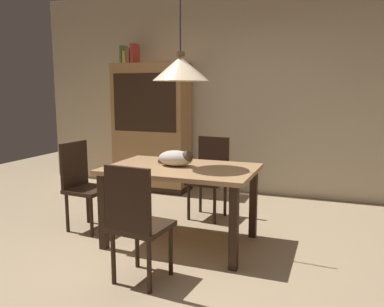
{
  "coord_description": "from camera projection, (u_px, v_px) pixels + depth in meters",
  "views": [
    {
      "loc": [
        1.3,
        -2.83,
        1.46
      ],
      "look_at": [
        -0.02,
        0.72,
        0.85
      ],
      "focal_mm": 36.52,
      "sensor_mm": 36.0,
      "label": 1
    }
  ],
  "objects": [
    {
      "name": "book_green_slim",
      "position": [
        124.0,
        55.0,
        5.72
      ],
      "size": [
        0.03,
        0.2,
        0.26
      ],
      "primitive_type": "cube",
      "color": "#427A4C",
      "rests_on": "hutch_bookcase"
    },
    {
      "name": "book_yellow_short",
      "position": [
        127.0,
        58.0,
        5.71
      ],
      "size": [
        0.04,
        0.2,
        0.18
      ],
      "primitive_type": "cube",
      "color": "gold",
      "rests_on": "hutch_bookcase"
    },
    {
      "name": "chair_left_side",
      "position": [
        82.0,
        182.0,
        4.12
      ],
      "size": [
        0.43,
        0.43,
        0.93
      ],
      "color": "black",
      "rests_on": "ground"
    },
    {
      "name": "cat_sleeping",
      "position": [
        177.0,
        158.0,
        3.71
      ],
      "size": [
        0.39,
        0.22,
        0.16
      ],
      "color": "beige",
      "rests_on": "dining_table"
    },
    {
      "name": "pendant_lamp",
      "position": [
        181.0,
        68.0,
        3.54
      ],
      "size": [
        0.52,
        0.52,
        1.3
      ],
      "color": "beige"
    },
    {
      "name": "book_brown_thick",
      "position": [
        131.0,
        56.0,
        5.68
      ],
      "size": [
        0.06,
        0.24,
        0.22
      ],
      "primitive_type": "cube",
      "color": "brown",
      "rests_on": "hutch_bookcase"
    },
    {
      "name": "hutch_bookcase",
      "position": [
        152.0,
        130.0,
        5.74
      ],
      "size": [
        1.12,
        0.45,
        1.85
      ],
      "color": "#A87A4C",
      "rests_on": "ground"
    },
    {
      "name": "chair_near_front",
      "position": [
        136.0,
        219.0,
        2.92
      ],
      "size": [
        0.44,
        0.44,
        0.93
      ],
      "color": "black",
      "rests_on": "ground"
    },
    {
      "name": "back_wall",
      "position": [
        241.0,
        91.0,
        5.52
      ],
      "size": [
        6.4,
        0.1,
        2.9
      ],
      "primitive_type": "cube",
      "color": "beige",
      "rests_on": "ground"
    },
    {
      "name": "chair_far_back",
      "position": [
        210.0,
        173.0,
        4.53
      ],
      "size": [
        0.44,
        0.44,
        0.93
      ],
      "color": "black",
      "rests_on": "ground"
    },
    {
      "name": "book_red_tall",
      "position": [
        135.0,
        54.0,
        5.65
      ],
      "size": [
        0.04,
        0.22,
        0.28
      ],
      "primitive_type": "cube",
      "color": "#B73833",
      "rests_on": "hutch_bookcase"
    },
    {
      "name": "ground",
      "position": [
        165.0,
        265.0,
        3.3
      ],
      "size": [
        10.0,
        10.0,
        0.0
      ],
      "primitive_type": "plane",
      "color": "tan"
    },
    {
      "name": "dining_table",
      "position": [
        181.0,
        177.0,
        3.7
      ],
      "size": [
        1.4,
        0.9,
        0.75
      ],
      "color": "tan",
      "rests_on": "ground"
    }
  ]
}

